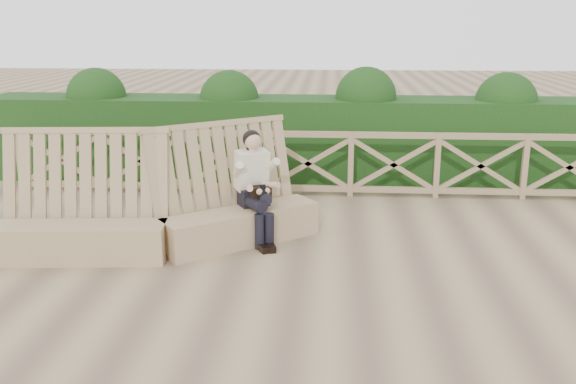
{
  "coord_description": "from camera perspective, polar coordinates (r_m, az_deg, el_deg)",
  "views": [
    {
      "loc": [
        0.37,
        -7.03,
        2.95
      ],
      "look_at": [
        -0.13,
        0.4,
        0.9
      ],
      "focal_mm": 40.0,
      "sensor_mm": 36.0,
      "label": 1
    }
  ],
  "objects": [
    {
      "name": "ground",
      "position": [
        7.63,
        0.75,
        -7.35
      ],
      "size": [
        60.0,
        60.0,
        0.0
      ],
      "primitive_type": "plane",
      "color": "brown",
      "rests_on": "ground"
    },
    {
      "name": "woman",
      "position": [
        8.58,
        -2.93,
        0.81
      ],
      "size": [
        0.67,
        0.96,
        1.5
      ],
      "rotation": [
        0.0,
        0.0,
        0.5
      ],
      "color": "black",
      "rests_on": "ground"
    },
    {
      "name": "guardrail",
      "position": [
        10.81,
        1.78,
        2.56
      ],
      "size": [
        10.1,
        0.09,
        1.1
      ],
      "color": "#80684A",
      "rests_on": "ground"
    },
    {
      "name": "hedge",
      "position": [
        11.94,
        2.0,
        4.76
      ],
      "size": [
        12.0,
        1.2,
        1.5
      ],
      "primitive_type": "cube",
      "color": "black",
      "rests_on": "ground"
    },
    {
      "name": "bench",
      "position": [
        8.47,
        -11.17,
        -2.43
      ],
      "size": [
        4.06,
        2.13,
        1.6
      ],
      "rotation": [
        0.0,
        0.0,
        0.36
      ],
      "color": "#8F7652",
      "rests_on": "ground"
    }
  ]
}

